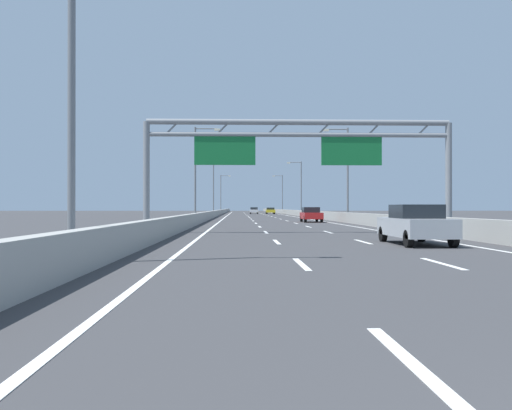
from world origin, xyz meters
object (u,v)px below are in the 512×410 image
Objects in this scene: streetlamp_right_distant at (281,191)px; red_car at (311,214)px; white_car at (254,210)px; silver_car at (416,224)px; streetlamp_left_near at (81,54)px; streetlamp_left_distant at (222,191)px; sign_gantry at (297,146)px; yellow_car at (270,211)px; streetlamp_right_far at (300,185)px; streetlamp_left_mid at (198,168)px; streetlamp_left_far at (215,185)px; streetlamp_right_mid at (345,168)px.

streetlamp_right_distant is 2.18× the size of red_car.
silver_car is at bearing -88.14° from white_car.
streetlamp_left_distant is (0.00, 124.87, 0.00)m from streetlamp_left_near.
sign_gantry is at bearing 66.10° from streetlamp_left_near.
white_car is at bearing 135.35° from yellow_car.
streetlamp_right_far is at bearing -70.27° from streetlamp_left_distant.
streetlamp_left_far is at bearing 90.00° from streetlamp_left_mid.
streetlamp_left_near is 84.58m from streetlamp_right_far.
streetlamp_right_mid and streetlamp_right_far have the same top height.
streetlamp_left_far and streetlamp_right_distant have the same top height.
streetlamp_right_distant is (0.00, 83.25, 0.00)m from streetlamp_right_mid.
streetlamp_right_distant is 2.06× the size of silver_car.
streetlamp_right_far is 2.06× the size of silver_car.
streetlamp_left_near and streetlamp_left_far have the same top height.
streetlamp_left_far reaches higher than red_car.
yellow_car is 1.05× the size of red_car.
white_car is (-3.47, 3.43, 0.03)m from yellow_car.
silver_car is at bearing -96.52° from streetlamp_right_mid.
white_car is (7.62, -14.85, -4.65)m from streetlamp_left_distant.
silver_car is at bearing -91.93° from streetlamp_right_distant.
yellow_car is 4.88m from white_car.
streetlamp_right_mid reaches higher than yellow_car.
streetlamp_left_mid is 1.00× the size of streetlamp_left_far.
streetlamp_right_far is (0.00, 41.62, 0.00)m from streetlamp_right_mid.
streetlamp_left_far is at bearing 96.28° from sign_gantry.
white_car is 1.00× the size of silver_car.
streetlamp_left_near reaches higher than white_car.
streetlamp_left_distant is 21.89m from yellow_car.
streetlamp_left_mid and streetlamp_right_mid have the same top height.
sign_gantry is 1.82× the size of streetlamp_right_far.
red_car is at bearing -82.53° from streetlamp_left_distant.
streetlamp_right_mid is 68.95m from white_car.
streetlamp_left_mid and streetlamp_right_distant have the same top height.
yellow_car is at bearing 87.61° from sign_gantry.
streetlamp_left_near and streetlamp_left_mid have the same top height.
streetlamp_right_mid is at bearing -83.90° from white_car.
streetlamp_right_mid is at bearing -90.00° from streetlamp_right_far.
streetlamp_left_mid is 83.25m from streetlamp_left_distant.
streetlamp_right_far is 2.05× the size of white_car.
streetlamp_right_mid is 2.08× the size of yellow_car.
streetlamp_right_distant reaches higher than sign_gantry.
sign_gantry reaches higher than white_car.
yellow_car is at bearing 90.07° from red_car.
streetlamp_right_distant reaches higher than silver_car.
sign_gantry is 11.04m from silver_car.
sign_gantry is 93.56m from white_car.
yellow_car is at bearing 89.92° from silver_car.
streetlamp_left_distant is 2.06× the size of silver_car.
streetlamp_left_near is 125.76m from streetlamp_right_distant.
streetlamp_left_far is (0.00, 83.25, 0.00)m from streetlamp_left_near.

